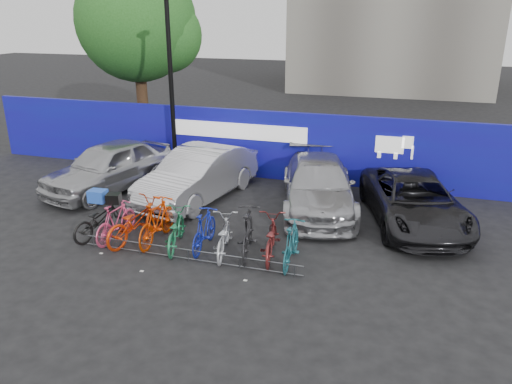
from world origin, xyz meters
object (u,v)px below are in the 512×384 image
at_px(tree, 142,24).
at_px(bike_4, 175,230).
at_px(car_1, 198,175).
at_px(bike_7, 248,232).
at_px(bike_1, 116,221).
at_px(bike_5, 204,230).
at_px(car_0, 109,166).
at_px(bike_8, 270,238).
at_px(car_2, 318,185).
at_px(lamppost, 171,83).
at_px(bike_6, 223,236).
at_px(bike_2, 136,221).
at_px(bike_0, 101,219).
at_px(car_3, 414,201).
at_px(bike_3, 157,221).
at_px(bike_rack, 188,254).
at_px(bike_9, 291,244).

xyz_separation_m(tree, bike_4, (6.18, -10.08, -4.60)).
relative_size(car_1, bike_7, 2.50).
height_order(bike_1, bike_5, same).
distance_m(car_0, car_1, 3.16).
relative_size(tree, bike_5, 4.65).
bearing_deg(bike_8, bike_5, -7.70).
distance_m(car_2, bike_4, 4.70).
xyz_separation_m(car_2, bike_7, (-1.07, -3.51, -0.15)).
bearing_deg(bike_1, bike_8, -172.36).
xyz_separation_m(lamppost, bike_6, (3.87, -5.41, -2.81)).
bearing_deg(car_2, car_1, 171.64).
bearing_deg(bike_5, car_0, -37.09).
relative_size(car_0, bike_4, 2.63).
height_order(bike_1, bike_7, bike_7).
bearing_deg(bike_1, car_2, -136.68).
bearing_deg(car_2, car_0, 169.70).
xyz_separation_m(bike_2, bike_4, (1.13, -0.05, -0.07)).
relative_size(bike_6, bike_8, 0.95).
height_order(car_1, bike_8, car_1).
relative_size(bike_0, bike_6, 1.04).
distance_m(car_3, bike_6, 5.49).
bearing_deg(bike_2, bike_1, 22.42).
distance_m(car_3, bike_5, 5.87).
relative_size(bike_3, bike_5, 1.14).
height_order(tree, bike_5, tree).
bearing_deg(car_1, car_2, 16.07).
height_order(car_3, bike_5, car_3).
xyz_separation_m(car_1, bike_4, (0.81, -3.34, -0.33)).
height_order(bike_0, bike_8, bike_8).
bearing_deg(bike_0, bike_1, -173.74).
height_order(bike_2, bike_4, bike_2).
distance_m(bike_rack, bike_9, 2.47).
distance_m(bike_rack, car_1, 4.21).
bearing_deg(bike_2, bike_0, 14.98).
relative_size(bike_0, bike_4, 1.02).
distance_m(tree, bike_4, 12.69).
distance_m(lamppost, car_0, 3.53).
bearing_deg(bike_1, bike_6, -174.88).
bearing_deg(car_0, bike_3, -27.28).
distance_m(bike_rack, car_3, 6.40).
height_order(car_3, bike_1, car_3).
xyz_separation_m(car_0, bike_1, (2.31, -3.33, -0.30)).
relative_size(car_3, bike_8, 2.63).
bearing_deg(bike_6, bike_0, -12.62).
distance_m(car_3, bike_7, 4.94).
distance_m(tree, car_1, 9.62).
bearing_deg(tree, bike_0, -68.22).
xyz_separation_m(bike_0, bike_4, (2.17, -0.04, -0.01)).
distance_m(tree, bike_7, 13.52).
bearing_deg(bike_4, bike_rack, 121.38).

